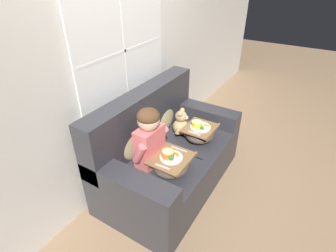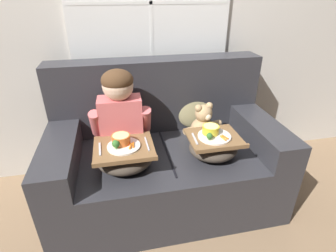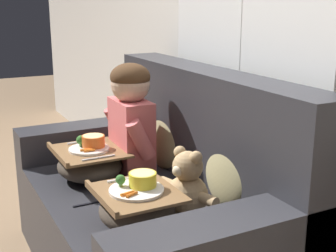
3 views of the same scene
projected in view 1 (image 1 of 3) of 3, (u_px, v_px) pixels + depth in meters
name	position (u px, v px, depth m)	size (l,w,h in m)	color
ground_plane	(172.00, 182.00, 3.02)	(14.00, 14.00, 0.00)	#8E7051
wall_back_with_window	(122.00, 63.00, 2.59)	(8.00, 0.08, 2.60)	beige
couch	(166.00, 154.00, 2.86)	(1.66, 0.93, 1.06)	#2D2D33
throw_pillow_behind_child	(132.00, 141.00, 2.58)	(0.38, 0.18, 0.39)	tan
throw_pillow_behind_teddy	(165.00, 115.00, 3.02)	(0.35, 0.17, 0.36)	tan
child_figure	(149.00, 135.00, 2.41)	(0.42, 0.21, 0.60)	#DB6666
teddy_bear	(181.00, 124.00, 2.95)	(0.33, 0.24, 0.30)	tan
lap_tray_child	(171.00, 164.00, 2.43)	(0.38, 0.35, 0.23)	#473D33
lap_tray_teddy	(200.00, 133.00, 2.87)	(0.35, 0.32, 0.23)	#473D33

